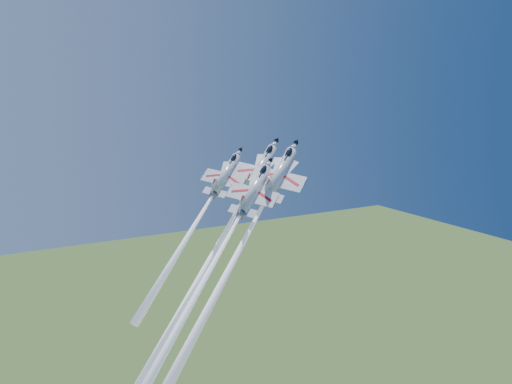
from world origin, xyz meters
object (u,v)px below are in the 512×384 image
jet_lead (209,261)px  jet_left (198,220)px  jet_slot (202,284)px  jet_right (236,256)px

jet_lead → jet_left: 8.05m
jet_lead → jet_slot: 13.36m
jet_left → jet_slot: bearing=-59.8°
jet_right → jet_slot: (-7.59, -2.44, -3.06)m
jet_right → jet_lead: bearing=147.9°
jet_right → jet_slot: size_ratio=0.99×
jet_slot → jet_lead: bearing=112.1°
jet_slot → jet_left: bearing=120.2°
jet_lead → jet_left: jet_lead is taller
jet_right → jet_left: bearing=154.1°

